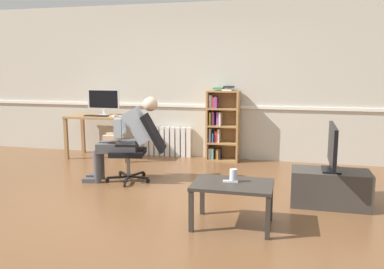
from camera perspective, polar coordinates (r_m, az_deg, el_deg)
name	(u,v)px	position (r m, az deg, el deg)	size (l,w,h in m)	color
ground_plane	(162,204)	(4.73, -4.34, -9.97)	(18.00, 18.00, 0.00)	brown
back_wall	(209,82)	(7.03, 2.40, 7.59)	(12.00, 0.13, 2.70)	beige
computer_desk	(102,122)	(7.22, -12.86, 1.81)	(1.16, 0.66, 0.76)	#9E7547
imac_monitor	(104,100)	(7.24, -12.59, 4.84)	(0.60, 0.14, 0.45)	silver
keyboard	(96,116)	(7.09, -13.60, 2.64)	(0.42, 0.12, 0.02)	black
computer_mouse	(114,116)	(6.97, -11.13, 2.66)	(0.06, 0.10, 0.03)	white
bookshelf	(221,125)	(6.83, 4.17, 1.38)	(0.55, 0.29, 1.28)	#AD7F4C
radiator	(168,141)	(7.22, -3.53, -1.00)	(0.88, 0.08, 0.54)	white
office_chair	(140,145)	(5.59, -7.54, -1.50)	(0.85, 0.65, 0.95)	black
person_seated	(127,136)	(5.60, -9.36, -0.23)	(1.06, 0.52, 1.19)	#4C4C51
tv_stand	(330,188)	(4.88, 19.20, -7.29)	(0.87, 0.43, 0.42)	#3D3833
tv_screen	(333,147)	(4.77, 19.53, -1.71)	(0.21, 0.80, 0.53)	black
coffee_table	(233,189)	(4.01, 5.86, -7.74)	(0.79, 0.55, 0.44)	#332D28
drinking_glass	(233,175)	(4.02, 5.95, -5.87)	(0.08, 0.08, 0.13)	silver
spare_remote	(230,181)	(4.01, 5.54, -6.72)	(0.04, 0.15, 0.02)	white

